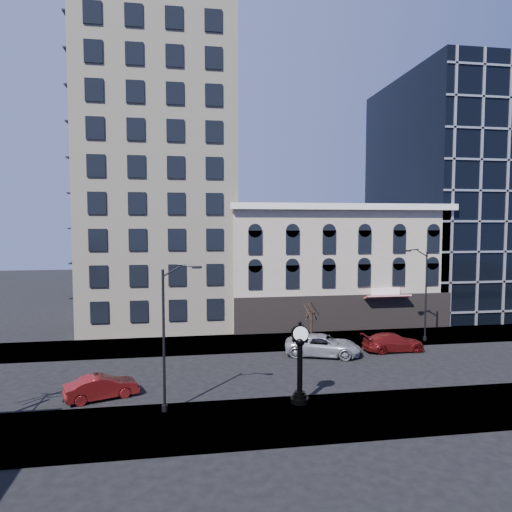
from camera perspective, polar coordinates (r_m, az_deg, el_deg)
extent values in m
plane|color=black|center=(33.11, -2.42, -14.47)|extent=(160.00, 160.00, 0.00)
cube|color=gray|center=(40.72, -3.72, -10.86)|extent=(160.00, 6.00, 0.12)
cube|color=gray|center=(25.68, -0.27, -19.93)|extent=(160.00, 6.00, 0.12)
cube|color=beige|center=(51.00, -11.91, 13.50)|extent=(15.00, 15.00, 38.00)
cube|color=#AD9F8E|center=(49.91, 9.24, -1.24)|extent=(22.00, 10.00, 12.00)
cube|color=white|center=(44.83, 11.42, 6.09)|extent=(22.60, 0.80, 0.60)
cube|color=black|center=(45.76, 11.17, -7.04)|extent=(22.00, 0.30, 3.60)
cube|color=maroon|center=(46.51, 16.08, -4.94)|extent=(4.50, 1.18, 0.55)
cube|color=black|center=(63.26, 25.45, 6.77)|extent=(20.00, 20.00, 28.00)
cylinder|color=black|center=(27.92, 5.47, -17.47)|extent=(1.08, 1.08, 0.30)
cylinder|color=black|center=(27.84, 5.47, -17.00)|extent=(0.79, 0.79, 0.20)
cylinder|color=black|center=(27.77, 5.48, -16.66)|extent=(0.59, 0.59, 0.16)
cylinder|color=black|center=(27.28, 5.50, -13.72)|extent=(0.31, 0.31, 2.85)
sphere|color=black|center=(26.86, 5.52, -10.61)|extent=(0.55, 0.55, 0.55)
cube|color=black|center=(26.84, 5.52, -10.41)|extent=(0.91, 0.49, 0.25)
cylinder|color=black|center=(26.74, 5.53, -9.59)|extent=(1.07, 0.62, 1.02)
cylinder|color=white|center=(26.58, 5.62, -9.68)|extent=(0.83, 0.29, 0.87)
cylinder|color=white|center=(26.90, 5.44, -9.51)|extent=(0.83, 0.29, 0.87)
sphere|color=black|center=(26.61, 5.53, -8.36)|extent=(0.20, 0.20, 0.20)
cylinder|color=black|center=(25.93, -11.45, -10.38)|extent=(0.15, 0.15, 7.91)
cylinder|color=black|center=(27.10, -11.34, -18.13)|extent=(0.33, 0.33, 0.37)
cube|color=black|center=(24.72, -7.75, -1.40)|extent=(0.54, 0.34, 0.13)
cylinder|color=black|center=(43.26, 20.46, -4.79)|extent=(0.15, 0.15, 7.92)
cylinder|color=black|center=(43.97, 20.35, -9.66)|extent=(0.33, 0.33, 0.37)
cube|color=black|center=(41.89, 18.62, 0.61)|extent=(0.52, 0.24, 0.13)
cylinder|color=black|center=(41.25, 6.92, -8.80)|extent=(0.21, 0.21, 2.52)
imported|color=maroon|center=(29.99, -18.73, -15.25)|extent=(4.51, 2.86, 1.40)
imported|color=#A5A8AD|center=(37.49, 8.38, -10.97)|extent=(6.58, 4.53, 1.67)
imported|color=maroon|center=(40.01, 16.78, -10.28)|extent=(5.17, 2.21, 1.48)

